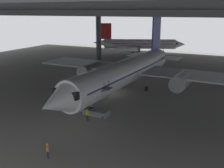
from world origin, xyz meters
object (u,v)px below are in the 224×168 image
boarding_stairs (95,109)px  airplane_distant (138,44)px  crew_worker_by_stairs (87,114)px  airplane_main (127,72)px  crew_worker_near_nose (47,150)px

boarding_stairs → airplane_distant: (-14.03, 52.33, 2.35)m
crew_worker_by_stairs → airplane_distant: airplane_distant is taller
boarding_stairs → crew_worker_by_stairs: boarding_stairs is taller
crew_worker_by_stairs → airplane_main: bearing=92.0°
airplane_main → crew_worker_near_nose: bearing=-85.5°
airplane_main → airplane_distant: 43.42m
crew_worker_near_nose → airplane_main: bearing=94.5°
boarding_stairs → crew_worker_by_stairs: size_ratio=3.04×
airplane_main → crew_worker_by_stairs: 13.78m
boarding_stairs → crew_worker_near_nose: 11.80m
airplane_main → airplane_distant: airplane_main is taller
airplane_main → crew_worker_by_stairs: airplane_main is taller
crew_worker_near_nose → crew_worker_by_stairs: size_ratio=1.00×
crew_worker_near_nose → airplane_distant: 65.94m
boarding_stairs → crew_worker_by_stairs: (0.23, -2.35, 0.16)m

